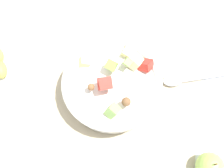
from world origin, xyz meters
The scene contains 5 objects.
ground_plane centered at (0.00, 0.00, 0.00)m, with size 2.40×2.40×0.00m, color silver.
placemat centered at (0.00, 0.00, 0.00)m, with size 0.45×0.34×0.01m, color tan.
salad_bowl centered at (-0.02, 0.01, 0.04)m, with size 0.26×0.26×0.11m.
serving_spoon centered at (0.18, 0.09, 0.01)m, with size 0.20×0.10×0.01m.
whole_apple centered at (0.25, -0.14, 0.03)m, with size 0.07×0.07×0.08m.
Camera 1 is at (0.04, -0.27, 0.71)m, focal length 44.11 mm.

